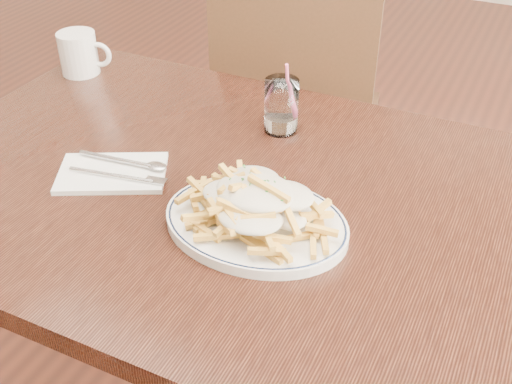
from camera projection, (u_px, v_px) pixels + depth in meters
The scene contains 8 objects.
table at pixel (232, 221), 1.16m from camera, with size 1.20×0.80×0.75m.
chair_far at pixel (297, 109), 1.82m from camera, with size 0.50×0.50×0.93m.
fries_plate at pixel (256, 223), 1.01m from camera, with size 0.35×0.31×0.02m.
loaded_fries at pixel (256, 198), 0.98m from camera, with size 0.28×0.25×0.07m.
napkin at pixel (112, 173), 1.14m from camera, with size 0.19×0.12×0.01m, color white.
cutlery at pixel (113, 168), 1.14m from camera, with size 0.20×0.10×0.01m.
water_glass at pixel (281, 109), 1.25m from camera, with size 0.07×0.07×0.15m.
coffee_mug at pixel (80, 53), 1.46m from camera, with size 0.12×0.09×0.10m.
Camera 1 is at (0.44, -0.81, 1.39)m, focal length 45.00 mm.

